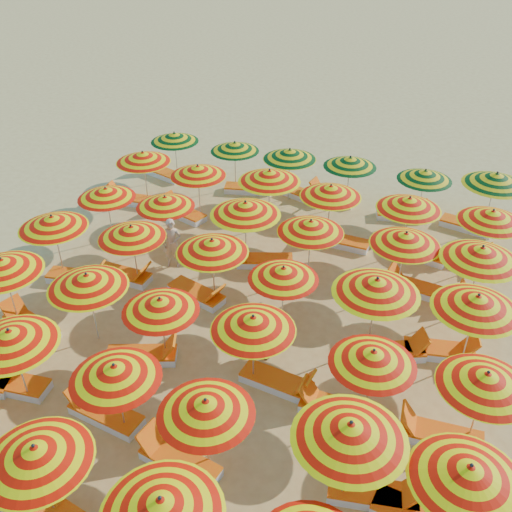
% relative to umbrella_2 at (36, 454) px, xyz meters
% --- Properties ---
extents(ground, '(120.00, 120.00, 0.00)m').
position_rel_umbrella_2_xyz_m(ground, '(1.27, 6.78, -1.81)').
color(ground, '#E2BC64').
rests_on(ground, ground).
extents(umbrella_2, '(2.35, 2.35, 2.06)m').
position_rel_umbrella_2_xyz_m(umbrella_2, '(0.00, 0.00, 0.00)').
color(umbrella_2, silver).
rests_on(umbrella_2, ground).
extents(umbrella_3, '(2.14, 2.14, 2.12)m').
position_rel_umbrella_2_xyz_m(umbrella_3, '(2.47, -0.15, 0.05)').
color(umbrella_3, silver).
rests_on(umbrella_3, ground).
extents(umbrella_7, '(2.61, 2.61, 2.13)m').
position_rel_umbrella_2_xyz_m(umbrella_7, '(-2.35, 2.18, 0.06)').
color(umbrella_7, silver).
rests_on(umbrella_7, ground).
extents(umbrella_8, '(2.16, 2.16, 1.97)m').
position_rel_umbrella_2_xyz_m(umbrella_8, '(0.16, 2.18, -0.08)').
color(umbrella_8, silver).
rests_on(umbrella_8, ground).
extents(umbrella_9, '(2.12, 2.12, 1.98)m').
position_rel_umbrella_2_xyz_m(umbrella_9, '(2.24, 1.98, -0.07)').
color(umbrella_9, silver).
rests_on(umbrella_9, ground).
extents(umbrella_10, '(2.30, 2.30, 2.21)m').
position_rel_umbrella_2_xyz_m(umbrella_10, '(4.89, 2.20, 0.13)').
color(umbrella_10, silver).
rests_on(umbrella_10, ground).
extents(umbrella_11, '(2.18, 2.18, 2.09)m').
position_rel_umbrella_2_xyz_m(umbrella_11, '(6.87, 2.11, 0.03)').
color(umbrella_11, silver).
rests_on(umbrella_11, ground).
extents(umbrella_12, '(2.43, 2.43, 2.11)m').
position_rel_umbrella_2_xyz_m(umbrella_12, '(-4.40, 4.31, 0.04)').
color(umbrella_12, silver).
rests_on(umbrella_12, ground).
extents(umbrella_13, '(2.60, 2.60, 2.09)m').
position_rel_umbrella_2_xyz_m(umbrella_13, '(-2.04, 4.50, 0.03)').
color(umbrella_13, silver).
rests_on(umbrella_13, ground).
extents(umbrella_14, '(2.38, 2.38, 1.93)m').
position_rel_umbrella_2_xyz_m(umbrella_14, '(-0.04, 4.44, -0.11)').
color(umbrella_14, silver).
rests_on(umbrella_14, ground).
extents(umbrella_15, '(2.51, 2.51, 2.04)m').
position_rel_umbrella_2_xyz_m(umbrella_15, '(2.24, 4.47, -0.02)').
color(umbrella_15, silver).
rests_on(umbrella_15, ground).
extents(umbrella_16, '(2.05, 2.05, 1.95)m').
position_rel_umbrella_2_xyz_m(umbrella_16, '(4.90, 4.40, -0.10)').
color(umbrella_16, silver).
rests_on(umbrella_16, ground).
extents(umbrella_17, '(2.39, 2.39, 2.03)m').
position_rel_umbrella_2_xyz_m(umbrella_17, '(7.08, 4.47, -0.03)').
color(umbrella_17, silver).
rests_on(umbrella_17, ground).
extents(umbrella_18, '(2.17, 2.17, 2.08)m').
position_rel_umbrella_2_xyz_m(umbrella_18, '(-4.61, 6.59, 0.02)').
color(umbrella_18, silver).
rests_on(umbrella_18, ground).
extents(umbrella_19, '(2.25, 2.25, 2.01)m').
position_rel_umbrella_2_xyz_m(umbrella_19, '(-2.29, 6.97, -0.04)').
color(umbrella_19, silver).
rests_on(umbrella_19, ground).
extents(umbrella_20, '(2.56, 2.56, 2.08)m').
position_rel_umbrella_2_xyz_m(umbrella_20, '(0.14, 7.00, 0.02)').
color(umbrella_20, silver).
rests_on(umbrella_20, ground).
extents(umbrella_21, '(1.86, 1.86, 1.91)m').
position_rel_umbrella_2_xyz_m(umbrella_21, '(2.23, 6.67, -0.13)').
color(umbrella_21, silver).
rests_on(umbrella_21, ground).
extents(umbrella_22, '(2.69, 2.69, 2.22)m').
position_rel_umbrella_2_xyz_m(umbrella_22, '(4.55, 6.55, 0.14)').
color(umbrella_22, silver).
rests_on(umbrella_22, ground).
extents(umbrella_23, '(2.53, 2.53, 2.16)m').
position_rel_umbrella_2_xyz_m(umbrella_23, '(6.79, 6.79, 0.09)').
color(umbrella_23, silver).
rests_on(umbrella_23, ground).
extents(umbrella_24, '(2.31, 2.31, 1.93)m').
position_rel_umbrella_2_xyz_m(umbrella_24, '(-4.34, 8.87, -0.11)').
color(umbrella_24, silver).
rests_on(umbrella_24, ground).
extents(umbrella_25, '(2.03, 2.03, 1.92)m').
position_rel_umbrella_2_xyz_m(umbrella_25, '(-2.34, 9.02, -0.12)').
color(umbrella_25, silver).
rests_on(umbrella_25, ground).
extents(umbrella_26, '(2.21, 2.21, 2.21)m').
position_rel_umbrella_2_xyz_m(umbrella_26, '(0.29, 9.03, 0.14)').
color(umbrella_26, silver).
rests_on(umbrella_26, ground).
extents(umbrella_27, '(2.36, 2.36, 2.02)m').
position_rel_umbrella_2_xyz_m(umbrella_27, '(2.28, 8.97, -0.03)').
color(umbrella_27, silver).
rests_on(umbrella_27, ground).
extents(umbrella_28, '(2.49, 2.49, 2.06)m').
position_rel_umbrella_2_xyz_m(umbrella_28, '(4.88, 9.17, 0.00)').
color(umbrella_28, silver).
rests_on(umbrella_28, ground).
extents(umbrella_29, '(2.70, 2.70, 2.19)m').
position_rel_umbrella_2_xyz_m(umbrella_29, '(6.81, 8.91, 0.12)').
color(umbrella_29, silver).
rests_on(umbrella_29, ground).
extents(umbrella_30, '(2.09, 2.09, 2.04)m').
position_rel_umbrella_2_xyz_m(umbrella_30, '(-4.53, 11.53, -0.02)').
color(umbrella_30, silver).
rests_on(umbrella_30, ground).
extents(umbrella_31, '(1.99, 1.99, 2.01)m').
position_rel_umbrella_2_xyz_m(umbrella_31, '(-2.27, 11.23, -0.04)').
color(umbrella_31, silver).
rests_on(umbrella_31, ground).
extents(umbrella_32, '(2.17, 2.17, 2.17)m').
position_rel_umbrella_2_xyz_m(umbrella_32, '(0.21, 11.39, 0.10)').
color(umbrella_32, silver).
rests_on(umbrella_32, ground).
extents(umbrella_33, '(2.24, 2.24, 2.06)m').
position_rel_umbrella_2_xyz_m(umbrella_33, '(2.29, 11.22, 0.01)').
color(umbrella_33, silver).
rests_on(umbrella_33, ground).
extents(umbrella_34, '(2.31, 2.31, 2.08)m').
position_rel_umbrella_2_xyz_m(umbrella_34, '(4.69, 11.22, 0.02)').
color(umbrella_34, silver).
rests_on(umbrella_34, ground).
extents(umbrella_35, '(2.37, 2.37, 2.06)m').
position_rel_umbrella_2_xyz_m(umbrella_35, '(7.04, 11.28, 0.01)').
color(umbrella_35, silver).
rests_on(umbrella_35, ground).
extents(umbrella_36, '(2.17, 2.17, 1.94)m').
position_rel_umbrella_2_xyz_m(umbrella_36, '(-4.46, 13.77, -0.10)').
color(umbrella_36, silver).
rests_on(umbrella_36, ground).
extents(umbrella_37, '(2.06, 2.06, 1.91)m').
position_rel_umbrella_2_xyz_m(umbrella_37, '(-1.97, 13.76, -0.13)').
color(umbrella_37, silver).
rests_on(umbrella_37, ground).
extents(umbrella_38, '(2.41, 2.41, 2.02)m').
position_rel_umbrella_2_xyz_m(umbrella_38, '(0.21, 13.58, -0.03)').
color(umbrella_38, silver).
rests_on(umbrella_38, ground).
extents(umbrella_39, '(2.33, 2.33, 1.96)m').
position_rel_umbrella_2_xyz_m(umbrella_39, '(2.34, 13.79, -0.08)').
color(umbrella_39, silver).
rests_on(umbrella_39, ground).
extents(umbrella_40, '(2.26, 2.26, 1.93)m').
position_rel_umbrella_2_xyz_m(umbrella_40, '(4.90, 13.68, -0.11)').
color(umbrella_40, silver).
rests_on(umbrella_40, ground).
extents(umbrella_41, '(2.36, 2.36, 2.21)m').
position_rel_umbrella_2_xyz_m(umbrella_41, '(7.08, 13.62, 0.13)').
color(umbrella_41, silver).
rests_on(umbrella_41, ground).
extents(lounger_7, '(1.78, 0.76, 0.69)m').
position_rel_umbrella_2_xyz_m(lounger_7, '(-2.95, 2.33, -1.66)').
color(lounger_7, white).
rests_on(lounger_7, ground).
extents(lounger_8, '(1.79, 0.81, 0.69)m').
position_rel_umbrella_2_xyz_m(lounger_8, '(-0.43, 2.32, -1.66)').
color(lounger_8, white).
rests_on(lounger_8, ground).
extents(lounger_9, '(1.81, 0.90, 0.69)m').
position_rel_umbrella_2_xyz_m(lounger_9, '(1.64, 1.78, -1.66)').
color(lounger_9, white).
rests_on(lounger_9, ground).
extents(lounger_10, '(1.81, 0.87, 0.69)m').
position_rel_umbrella_2_xyz_m(lounger_10, '(5.48, 2.42, -1.66)').
color(lounger_10, white).
rests_on(lounger_10, ground).
extents(lounger_12, '(1.82, 1.03, 0.69)m').
position_rel_umbrella_2_xyz_m(lounger_12, '(-3.89, 4.19, -1.66)').
color(lounger_12, white).
rests_on(lounger_12, ground).
extents(lounger_13, '(1.82, 1.17, 0.69)m').
position_rel_umbrella_2_xyz_m(lounger_13, '(-0.55, 4.23, -1.66)').
color(lounger_13, white).
rests_on(lounger_13, ground).
extents(lounger_14, '(1.79, 0.79, 0.69)m').
position_rel_umbrella_2_xyz_m(lounger_14, '(2.84, 4.53, -1.66)').
color(lounger_14, white).
rests_on(lounger_14, ground).
extents(lounger_15, '(1.75, 0.63, 0.69)m').
position_rel_umbrella_2_xyz_m(lounger_15, '(4.30, 4.20, -1.66)').
color(lounger_15, white).
rests_on(lounger_15, ground).
extents(lounger_16, '(1.76, 0.66, 0.69)m').
position_rel_umbrella_2_xyz_m(lounger_16, '(6.48, 4.26, -1.66)').
color(lounger_16, white).
rests_on(lounger_16, ground).
extents(lounger_17, '(1.80, 0.86, 0.69)m').
position_rel_umbrella_2_xyz_m(lounger_17, '(-4.01, 6.47, -1.66)').
color(lounger_17, white).
rests_on(lounger_17, ground).
extents(lounger_18, '(1.75, 0.65, 0.69)m').
position_rel_umbrella_2_xyz_m(lounger_18, '(-2.79, 7.02, -1.66)').
color(lounger_18, white).
rests_on(lounger_18, ground).
extents(lounger_19, '(1.83, 1.05, 0.69)m').
position_rel_umbrella_2_xyz_m(lounger_19, '(-0.37, 6.95, -1.66)').
color(lounger_19, white).
rests_on(lounger_19, ground).
extents(lounger_20, '(1.82, 1.25, 0.69)m').
position_rel_umbrella_2_xyz_m(lounger_20, '(5.15, 6.45, -1.66)').
color(lounger_20, white).
rests_on(lounger_20, ground).
extents(lounger_21, '(1.81, 0.90, 0.69)m').
position_rel_umbrella_2_xyz_m(lounger_21, '(6.29, 6.93, -1.66)').
color(lounger_21, white).
rests_on(lounger_21, ground).
extents(lounger_22, '(1.83, 1.12, 0.69)m').
position_rel_umbrella_2_xyz_m(lounger_22, '(0.80, 9.19, -1.66)').
color(lounger_22, white).
rests_on(lounger_22, ground).
extents(lounger_23, '(1.80, 0.83, 0.69)m').
position_rel_umbrella_2_xyz_m(lounger_23, '(5.38, 9.38, -1.66)').
color(lounger_23, white).
rests_on(lounger_23, ground).
extents(lounger_24, '(1.80, 0.82, 0.69)m').
position_rel_umbrella_2_xyz_m(lounger_24, '(7.31, 9.12, -1.66)').
color(lounger_24, white).
rests_on(lounger_24, ground).
extents(lounger_25, '(1.77, 0.72, 0.69)m').
position_rel_umbrella_2_xyz_m(lounger_25, '(-5.13, 11.28, -1.66)').
color(lounger_25, white).
rests_on(lounger_25, ground).
extents(lounger_26, '(1.83, 1.10, 0.69)m').
position_rel_umbrella_2_xyz_m(lounger_26, '(-2.87, 11.03, -1.66)').
color(lounger_26, white).
rests_on(lounger_26, ground).
extents(lounger_27, '(1.76, 0.68, 0.69)m').
position_rel_umbrella_2_xyz_m(lounger_27, '(2.79, 11.11, -1.66)').
color(lounger_27, white).
rests_on(lounger_27, ground).
extents(lounger_28, '(1.82, 0.98, 0.69)m').
position_rel_umbrella_2_xyz_m(lounger_28, '(5.29, 11.26, -1.66)').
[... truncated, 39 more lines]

